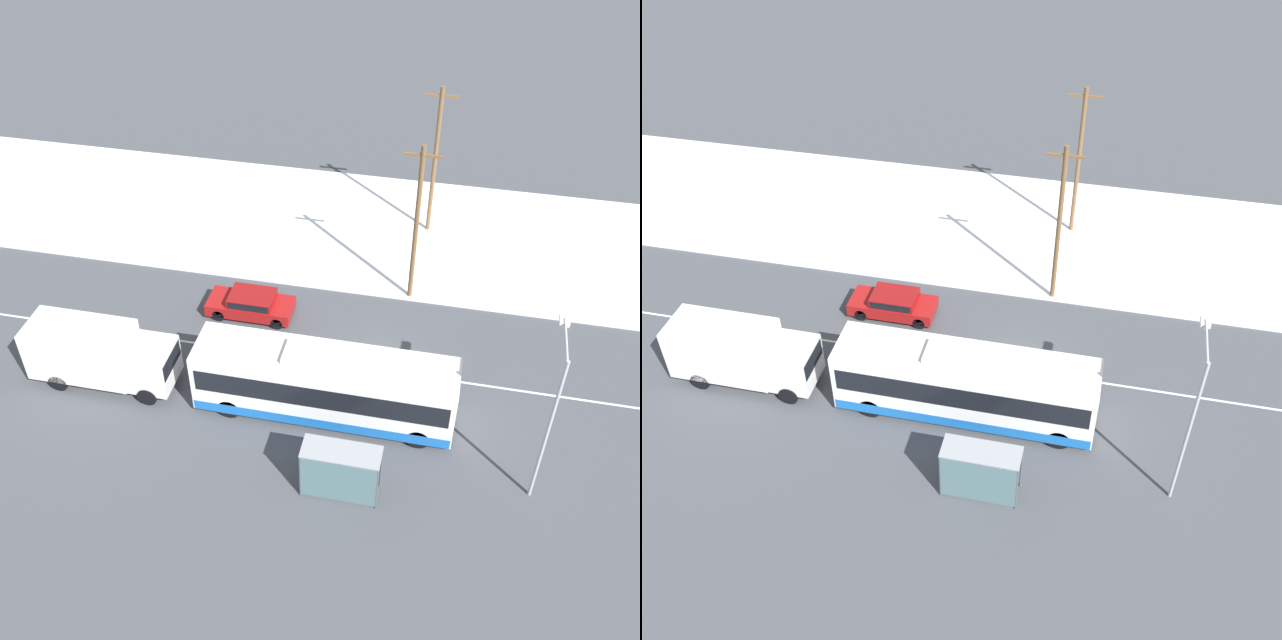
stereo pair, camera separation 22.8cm
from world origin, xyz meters
TOP-DOWN VIEW (x-y plane):
  - ground_plane at (0.00, 0.00)m, footprint 120.00×120.00m
  - snow_lot at (0.00, 11.57)m, footprint 80.00×12.24m
  - lane_marking_center at (0.00, 0.00)m, footprint 60.00×0.12m
  - city_bus at (-1.77, -3.07)m, footprint 11.25×2.57m
  - box_truck at (-12.12, -3.24)m, footprint 6.65×2.30m
  - sedan_car at (-6.76, 2.69)m, footprint 4.33×1.80m
  - pedestrian_at_stop at (-0.60, -6.31)m, footprint 0.61×0.27m
  - bus_shelter at (-0.28, -7.40)m, footprint 3.09×1.20m
  - streetlamp at (7.12, -5.20)m, footprint 0.36×2.79m
  - utility_pole_roadside at (0.94, 5.79)m, footprint 1.80×0.24m
  - utility_pole_snowlot at (1.23, 12.27)m, footprint 1.80×0.24m

SIDE VIEW (x-z plane):
  - ground_plane at x=0.00m, z-range 0.00..0.00m
  - lane_marking_center at x=0.00m, z-range 0.00..0.00m
  - snow_lot at x=0.00m, z-range 0.00..0.12m
  - sedan_car at x=-6.76m, z-range 0.07..1.37m
  - pedestrian_at_stop at x=-0.60m, z-range 0.19..1.88m
  - box_truck at x=-12.12m, z-range 0.16..3.15m
  - city_bus at x=-1.77m, z-range -0.04..3.37m
  - bus_shelter at x=-0.28m, z-range 0.48..2.88m
  - utility_pole_roadside at x=0.94m, z-range 0.19..8.94m
  - utility_pole_snowlot at x=1.23m, z-range 0.19..9.01m
  - streetlamp at x=7.12m, z-range 1.00..8.31m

